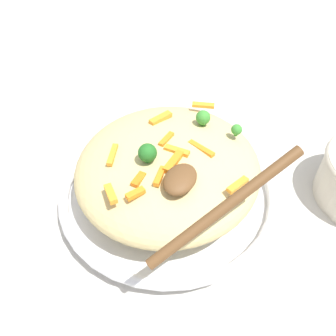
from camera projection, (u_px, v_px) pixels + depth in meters
ground_plane at (168, 198)px, 0.57m from camera, size 2.40×2.40×0.00m
serving_bowl at (168, 191)px, 0.55m from camera, size 0.35×0.35×0.04m
pasta_mound at (168, 167)px, 0.51m from camera, size 0.29×0.28×0.09m
carrot_piece_0 at (166, 139)px, 0.49m from camera, size 0.03×0.01×0.01m
carrot_piece_1 at (201, 149)px, 0.48m from camera, size 0.02×0.04×0.01m
carrot_piece_2 at (177, 150)px, 0.47m from camera, size 0.01×0.04×0.01m
carrot_piece_3 at (113, 155)px, 0.47m from camera, size 0.04×0.02×0.01m
carrot_piece_4 at (203, 105)px, 0.56m from camera, size 0.02×0.04×0.01m
carrot_piece_5 at (137, 194)px, 0.42m from camera, size 0.03×0.02×0.01m
carrot_piece_6 at (139, 179)px, 0.44m from camera, size 0.02×0.01×0.01m
carrot_piece_7 at (173, 162)px, 0.45m from camera, size 0.04×0.01×0.01m
carrot_piece_8 at (178, 181)px, 0.44m from camera, size 0.03×0.03×0.01m
carrot_piece_9 at (111, 194)px, 0.42m from camera, size 0.03×0.03×0.01m
carrot_piece_10 at (160, 176)px, 0.44m from camera, size 0.03×0.01×0.01m
carrot_piece_11 at (238, 185)px, 0.43m from camera, size 0.03×0.02×0.01m
carrot_piece_12 at (161, 118)px, 0.53m from camera, size 0.04×0.03×0.01m
broccoli_floret_0 at (237, 130)px, 0.50m from camera, size 0.02×0.02×0.02m
broccoli_floret_1 at (148, 153)px, 0.45m from camera, size 0.03×0.03×0.03m
broccoli_floret_2 at (203, 118)px, 0.51m from camera, size 0.02×0.02×0.03m
serving_spoon at (196, 189)px, 0.39m from camera, size 0.16×0.15×0.10m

